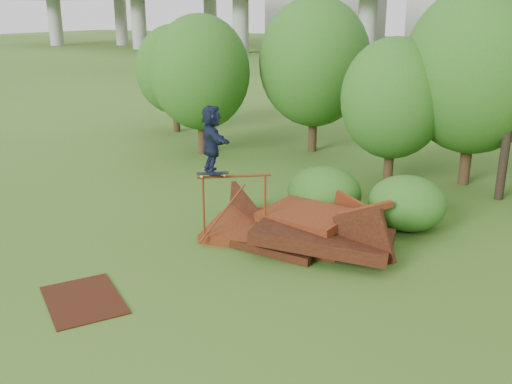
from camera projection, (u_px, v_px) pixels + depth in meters
The scene contains 13 objects.
ground at pixel (243, 292), 12.44m from camera, with size 240.00×240.00×0.00m, color #2D5116.
scrap_pile at pixel (299, 230), 14.92m from camera, with size 5.61×3.12×1.88m.
grind_rail at pixel (234, 197), 14.69m from camera, with size 1.54×1.22×1.85m.
skateboard at pixel (213, 173), 14.41m from camera, with size 0.77×0.67×0.08m.
skater at pixel (212, 140), 14.14m from camera, with size 1.59×0.51×1.72m, color #161E35.
flat_plate at pixel (84, 300), 12.06m from camera, with size 2.05×1.46×0.03m, color #33150B.
tree_0 at pixel (200, 73), 23.32m from camera, with size 4.07×4.07×5.74m.
tree_1 at pixel (315, 62), 23.59m from camera, with size 4.63×4.63×6.44m.
tree_2 at pixel (393, 99), 19.30m from camera, with size 3.58×3.58×5.05m.
tree_3 at pixel (476, 71), 18.89m from camera, with size 4.85×4.85×6.73m.
tree_6 at pixel (174, 70), 27.71m from camera, with size 3.73×3.73×5.22m.
shrub_left at pixel (324, 192), 16.68m from camera, with size 2.20×2.03×1.52m, color #184913.
shrub_right at pixel (407, 203), 15.76m from camera, with size 2.16×1.98×1.53m, color #184913.
Camera 1 is at (5.75, -9.59, 5.89)m, focal length 40.00 mm.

